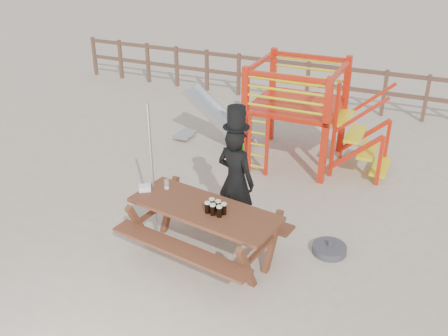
# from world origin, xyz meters

# --- Properties ---
(ground) EXTENTS (60.00, 60.00, 0.00)m
(ground) POSITION_xyz_m (0.00, 0.00, 0.00)
(ground) COLOR #C3B097
(ground) RESTS_ON ground
(back_fence) EXTENTS (15.09, 0.09, 1.20)m
(back_fence) POSITION_xyz_m (0.00, 7.00, 0.74)
(back_fence) COLOR brown
(back_fence) RESTS_ON ground
(playground_fort) EXTENTS (4.71, 1.84, 2.10)m
(playground_fort) POSITION_xyz_m (0.12, 3.58, 1.07)
(playground_fort) COLOR red
(playground_fort) RESTS_ON ground
(picnic_table) EXTENTS (2.43, 1.85, 0.86)m
(picnic_table) POSITION_xyz_m (0.00, -0.22, 0.54)
(picnic_table) COLOR brown
(picnic_table) RESTS_ON ground
(man_with_hat) EXTENTS (0.74, 0.56, 2.13)m
(man_with_hat) POSITION_xyz_m (0.13, 0.64, 0.95)
(man_with_hat) COLOR black
(man_with_hat) RESTS_ON ground
(metal_pole) EXTENTS (0.05, 0.05, 2.22)m
(metal_pole) POSITION_xyz_m (-1.00, 0.02, 1.11)
(metal_pole) COLOR #B2B2B7
(metal_pole) RESTS_ON ground
(parasol_base) EXTENTS (0.52, 0.52, 0.22)m
(parasol_base) POSITION_xyz_m (1.70, 0.64, 0.06)
(parasol_base) COLOR #3D3D43
(parasol_base) RESTS_ON ground
(paper_bag) EXTENTS (0.23, 0.22, 0.08)m
(paper_bag) POSITION_xyz_m (-1.04, -0.14, 0.90)
(paper_bag) COLOR white
(paper_bag) RESTS_ON picnic_table
(stout_pints) EXTENTS (0.30, 0.22, 0.17)m
(stout_pints) POSITION_xyz_m (0.22, -0.29, 0.95)
(stout_pints) COLOR black
(stout_pints) RESTS_ON picnic_table
(empty_glasses) EXTENTS (0.08, 0.08, 0.15)m
(empty_glasses) POSITION_xyz_m (-0.77, 0.04, 0.93)
(empty_glasses) COLOR silver
(empty_glasses) RESTS_ON picnic_table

